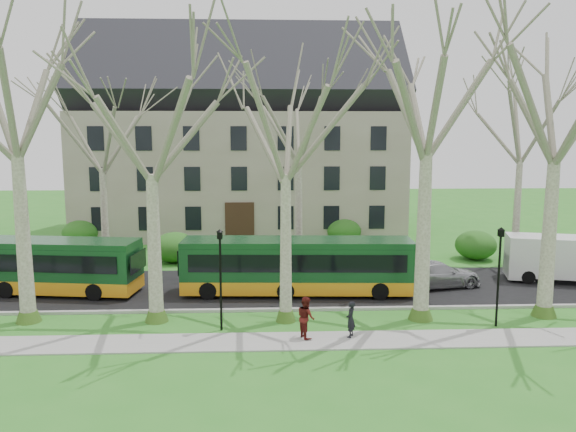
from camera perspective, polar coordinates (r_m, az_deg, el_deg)
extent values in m
plane|color=#2E7A23|center=(25.96, 6.96, -10.49)|extent=(120.00, 120.00, 0.00)
cube|color=gray|center=(23.63, 7.96, -12.37)|extent=(70.00, 2.00, 0.06)
cube|color=black|center=(31.15, 5.30, -7.18)|extent=(80.00, 8.00, 0.06)
cube|color=#A5A39E|center=(27.34, 6.44, -9.34)|extent=(80.00, 0.25, 0.14)
cube|color=gray|center=(48.37, -4.68, 4.37)|extent=(26.00, 12.00, 10.00)
cylinder|color=black|center=(24.15, -6.85, -6.97)|extent=(0.10, 0.10, 4.00)
cube|color=black|center=(23.67, -6.94, -1.95)|extent=(0.22, 0.22, 0.30)
cylinder|color=black|center=(26.13, 20.58, -6.28)|extent=(0.10, 0.10, 4.00)
cube|color=black|center=(25.69, 20.83, -1.63)|extent=(0.22, 0.22, 0.30)
ellipsoid|color=#1C4E16|center=(38.82, -20.24, -3.08)|extent=(2.60, 2.60, 2.00)
ellipsoid|color=#1C4E16|center=(37.43, -11.45, -3.13)|extent=(2.60, 2.60, 2.00)
ellipsoid|color=#1C4E16|center=(37.85, 10.01, -2.97)|extent=(2.60, 2.60, 2.00)
ellipsoid|color=#1C4E16|center=(39.57, 18.54, -2.78)|extent=(2.60, 2.60, 2.00)
ellipsoid|color=#1C4E16|center=(45.05, -20.36, -1.55)|extent=(2.60, 2.60, 2.00)
ellipsoid|color=#1C4E16|center=(43.30, 5.72, -1.45)|extent=(2.60, 2.60, 2.00)
imported|color=#9E9DA2|center=(31.78, 14.86, -5.73)|extent=(5.24, 3.12, 1.42)
imported|color=black|center=(23.56, 6.38, -10.38)|extent=(0.55, 0.65, 1.51)
imported|color=#501512|center=(23.34, 1.84, -10.24)|extent=(0.91, 1.01, 1.72)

